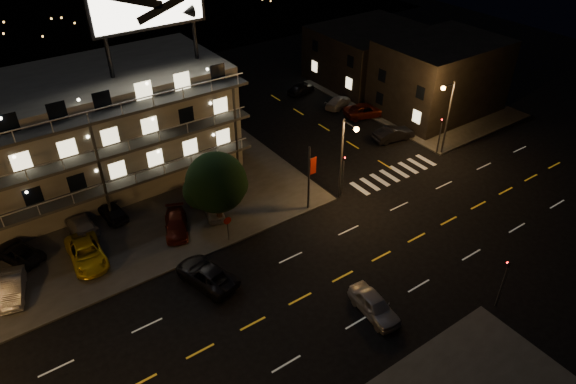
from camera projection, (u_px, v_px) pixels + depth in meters
ground at (322, 287)px, 37.90m from camera, size 140.00×140.00×0.00m
curb_nw at (54, 218)px, 44.74m from camera, size 44.00×24.00×0.15m
curb_ne at (410, 98)px, 65.52m from camera, size 16.00×24.00×0.15m
motel at (74, 135)px, 46.28m from camera, size 28.00×13.80×18.10m
side_bldg_front at (440, 77)px, 60.45m from camera, size 14.06×10.00×8.50m
side_bldg_back at (370, 54)px, 68.97m from camera, size 14.06×12.00×7.00m
streetlight_nc at (345, 152)px, 44.46m from camera, size 0.44×1.92×8.00m
streetlight_ne at (447, 111)px, 51.15m from camera, size 1.92×0.44×8.00m
signal_nw at (343, 171)px, 46.43m from camera, size 0.20×0.27×4.60m
signal_sw at (504, 279)px, 34.97m from camera, size 0.20×0.27×4.60m
signal_ne at (440, 132)px, 52.57m from camera, size 0.27×0.20×4.60m
banner_north at (310, 177)px, 44.03m from camera, size 0.83×0.16×6.40m
stop_sign at (228, 225)px, 41.30m from camera, size 0.91×0.11×2.61m
tree at (216, 184)px, 41.86m from camera, size 5.28×5.09×6.65m
lot_car_1 at (12, 288)px, 36.68m from camera, size 2.54×4.47×1.39m
lot_car_2 at (86, 253)px, 39.71m from camera, size 2.76×5.44×1.47m
lot_car_3 at (176, 224)px, 42.85m from camera, size 3.39×4.81×1.29m
lot_car_4 at (213, 209)px, 44.69m from camera, size 2.22×3.83×1.23m
lot_car_6 at (19, 253)px, 39.93m from camera, size 3.71×4.96×1.25m
lot_car_7 at (80, 224)px, 42.83m from camera, size 2.16×4.86×1.39m
lot_car_8 at (111, 210)px, 44.36m from camera, size 2.14×4.35×1.43m
lot_car_9 at (194, 192)px, 46.80m from camera, size 2.26×4.04×1.26m
side_car_0 at (394, 134)px, 56.06m from camera, size 4.87×2.37×1.54m
side_car_1 at (366, 110)px, 60.99m from camera, size 5.96×3.93×1.52m
side_car_2 at (338, 102)px, 63.13m from camera, size 4.75×3.32×1.28m
side_car_3 at (301, 88)px, 66.50m from camera, size 4.36×2.55×1.39m
road_car_east at (374, 305)px, 35.45m from camera, size 2.19×4.56×1.50m
road_car_west at (206, 274)px, 38.01m from camera, size 3.71×5.74×1.47m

